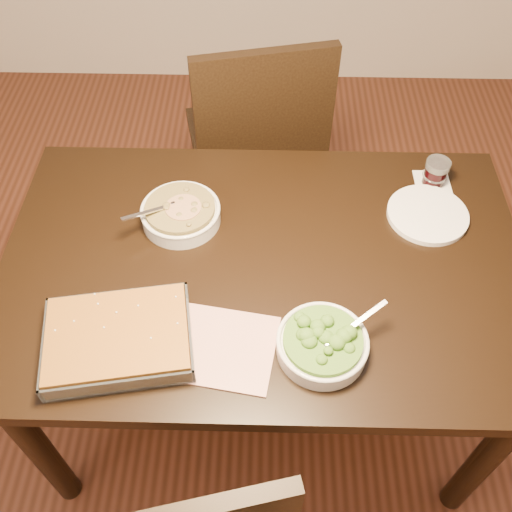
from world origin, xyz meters
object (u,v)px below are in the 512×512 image
Objects in this scene: chair_far at (257,140)px; wine_tumbler at (436,172)px; table at (264,283)px; baking_dish at (119,339)px; stew_bowl at (181,213)px; broccoli_bowl at (322,344)px; dinner_plate at (427,215)px.

wine_tumbler is at bearing 129.10° from chair_far.
chair_far is (-0.53, 0.42, -0.24)m from wine_tumbler.
chair_far is at bearing 92.73° from table.
table is 3.72× the size of baking_dish.
chair_far is at bearing 71.34° from stew_bowl.
chair_far is at bearing 99.90° from broccoli_bowl.
wine_tumbler is at bearing 24.89° from baking_dish.
chair_far is (0.30, 0.99, -0.22)m from baking_dish.
stew_bowl is 0.66m from chair_far.
table is 0.32m from broccoli_bowl.
stew_bowl is at bearing -177.35° from dinner_plate.
stew_bowl is 2.76× the size of wine_tumbler.
broccoli_bowl is 0.68m from wine_tumbler.
dinner_plate is at bearing -105.73° from wine_tumbler.
broccoli_bowl is 0.54m from dinner_plate.
dinner_plate is (0.69, 0.03, -0.02)m from stew_bowl.
stew_bowl reaches higher than wine_tumbler.
stew_bowl reaches higher than baking_dish.
table is 6.17× the size of dinner_plate.
baking_dish is (-0.10, -0.40, -0.00)m from stew_bowl.
baking_dish is at bearing -151.20° from dinner_plate.
broccoli_bowl is at bearing -121.93° from wine_tumbler.
broccoli_bowl is (0.37, -0.41, -0.00)m from stew_bowl.
broccoli_bowl reaches higher than baking_dish.
chair_far is at bearing 63.49° from baking_dish.
chair_far is (0.20, 0.59, -0.22)m from stew_bowl.
broccoli_bowl is 0.60× the size of baking_dish.
table is 6.31× the size of stew_bowl.
dinner_plate is at bearing 19.13° from baking_dish.
broccoli_bowl reaches higher than wine_tumbler.
baking_dish reaches higher than table.
baking_dish is (-0.34, -0.26, 0.12)m from table.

